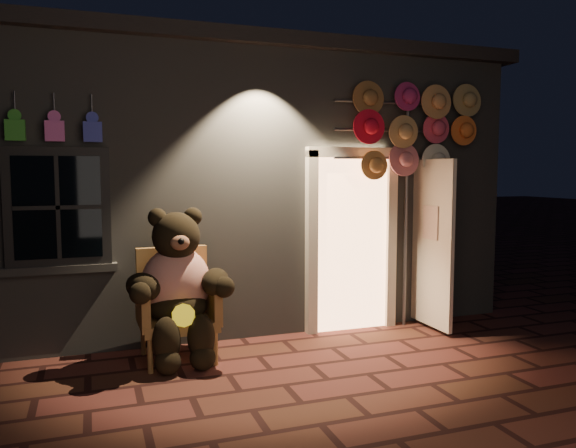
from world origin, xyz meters
name	(u,v)px	position (x,y,z in m)	size (l,w,h in m)	color
ground	(285,385)	(0.00, 0.00, 0.00)	(60.00, 60.00, 0.00)	#552520
shop_building	(200,183)	(0.00, 3.99, 1.74)	(7.30, 5.95, 3.51)	slate
wicker_armchair	(176,304)	(-0.80, 1.10, 0.56)	(0.79, 0.71, 1.12)	olive
teddy_bear	(178,286)	(-0.80, 0.95, 0.77)	(1.12, 0.87, 1.54)	red
hat_rack	(415,130)	(2.08, 1.28, 2.40)	(1.92, 0.22, 2.96)	#59595E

